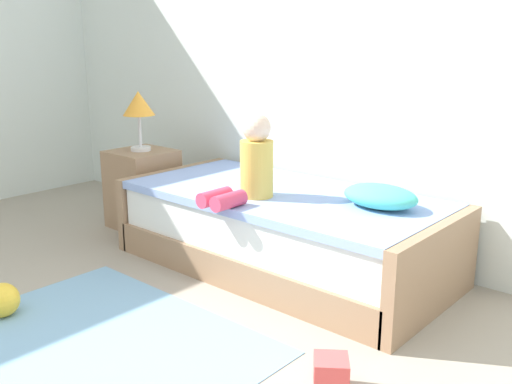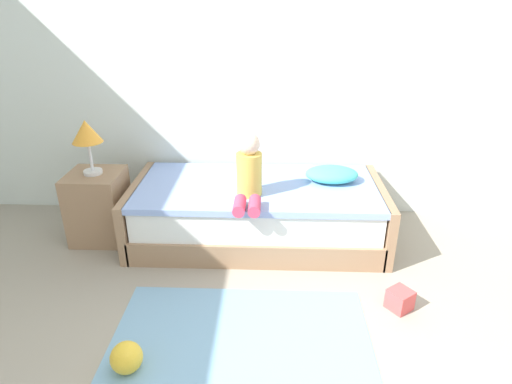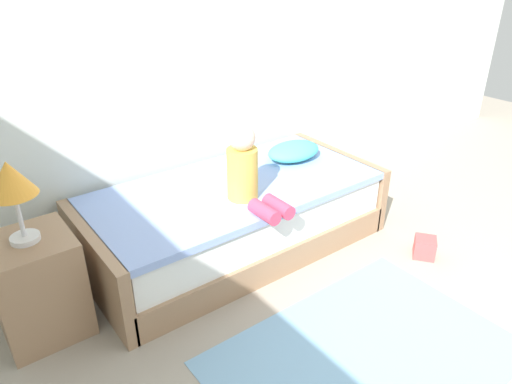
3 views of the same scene
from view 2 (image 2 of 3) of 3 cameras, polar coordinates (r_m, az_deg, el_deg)
name	(u,v)px [view 2 (image 2 of 3)]	position (r m, az deg, el deg)	size (l,w,h in m)	color
wall_rear	(328,57)	(3.95, 9.51, 17.11)	(7.20, 0.10, 2.90)	silver
bed	(257,212)	(3.71, 0.15, -2.66)	(2.11, 1.00, 0.50)	#997556
nightstand	(99,206)	(3.92, -19.99, -1.76)	(0.44, 0.44, 0.60)	#997556
table_lamp	(87,134)	(3.70, -21.41, 7.10)	(0.24, 0.24, 0.45)	silver
child_figure	(249,172)	(3.31, -0.96, 2.60)	(0.20, 0.51, 0.50)	gold
pillow	(332,174)	(3.70, 9.94, 2.32)	(0.44, 0.30, 0.13)	#4CCCBC
toy_ball	(126,358)	(2.70, -16.69, -20.15)	(0.18, 0.18, 0.18)	yellow
area_rug	(240,346)	(2.79, -2.06, -19.55)	(1.60, 1.10, 0.01)	#7AA8CC
toy_block	(400,299)	(3.16, 18.41, -13.28)	(0.14, 0.14, 0.14)	#E54C4C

